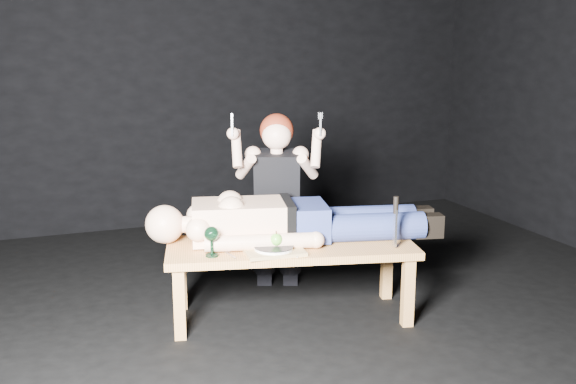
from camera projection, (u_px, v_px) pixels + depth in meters
The scene contains 13 objects.
ground at pixel (321, 326), 3.74m from camera, with size 5.00×5.00×0.00m, color black.
back_wall at pixel (210, 55), 5.70m from camera, with size 5.00×5.00×0.00m, color black.
table at pixel (291, 281), 3.83m from camera, with size 1.43×0.54×0.45m, color #C8884A.
lying_man at pixel (296, 215), 3.86m from camera, with size 1.56×0.48×0.29m, color #D6AB8C, non-canonical shape.
kneeling_woman at pixel (277, 199), 4.26m from camera, with size 0.64×0.72×1.20m, color black, non-canonical shape.
serving_tray at pixel (274, 251), 3.62m from camera, with size 0.33×0.23×0.02m, color #A68852.
plate at pixel (274, 248), 3.61m from camera, with size 0.22×0.22×0.02m, color white.
apple at pixel (276, 240), 3.62m from camera, with size 0.07×0.07×0.07m, color green.
goblet at pixel (212, 241), 3.54m from camera, with size 0.08×0.08×0.17m, color black, non-canonical shape.
fork_flat at pixel (229, 254), 3.58m from camera, with size 0.01×0.15×0.01m, color #B2B2B7.
knife_flat at pixel (299, 253), 3.61m from camera, with size 0.01×0.15×0.01m, color #B2B2B7.
spoon_flat at pixel (290, 248), 3.69m from camera, with size 0.01×0.15×0.01m, color #B2B2B7.
carving_knife at pixel (395, 223), 3.67m from camera, with size 0.04×0.04×0.30m, color #B2B2B7, non-canonical shape.
Camera 1 is at (-1.39, -3.20, 1.57)m, focal length 40.57 mm.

